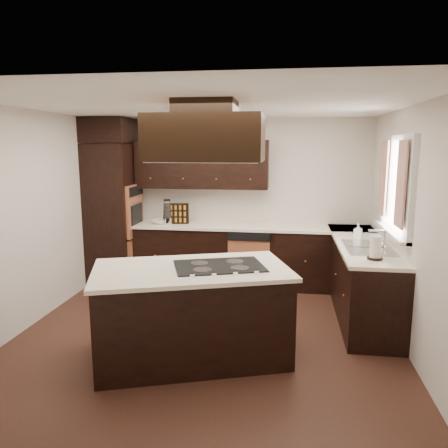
{
  "coord_description": "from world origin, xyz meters",
  "views": [
    {
      "loc": [
        0.84,
        -4.57,
        2.1
      ],
      "look_at": [
        0.1,
        0.6,
        1.15
      ],
      "focal_mm": 35.0,
      "sensor_mm": 36.0,
      "label": 1
    }
  ],
  "objects_px": {
    "oven_column": "(113,214)",
    "spice_rack": "(177,214)",
    "island": "(192,315)",
    "range_hood": "(206,138)"
  },
  "relations": [
    {
      "from": "oven_column",
      "to": "spice_rack",
      "type": "bearing_deg",
      "value": 5.46
    },
    {
      "from": "spice_rack",
      "to": "island",
      "type": "bearing_deg",
      "value": -84.42
    },
    {
      "from": "oven_column",
      "to": "range_hood",
      "type": "xyz_separation_m",
      "value": [
        1.88,
        -2.25,
        1.1
      ]
    },
    {
      "from": "island",
      "to": "range_hood",
      "type": "height_order",
      "value": "range_hood"
    },
    {
      "from": "island",
      "to": "spice_rack",
      "type": "height_order",
      "value": "spice_rack"
    },
    {
      "from": "oven_column",
      "to": "spice_rack",
      "type": "height_order",
      "value": "oven_column"
    },
    {
      "from": "oven_column",
      "to": "spice_rack",
      "type": "relative_size",
      "value": 5.75
    },
    {
      "from": "island",
      "to": "spice_rack",
      "type": "distance_m",
      "value": 2.56
    },
    {
      "from": "oven_column",
      "to": "range_hood",
      "type": "height_order",
      "value": "range_hood"
    },
    {
      "from": "oven_column",
      "to": "island",
      "type": "height_order",
      "value": "oven_column"
    }
  ]
}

